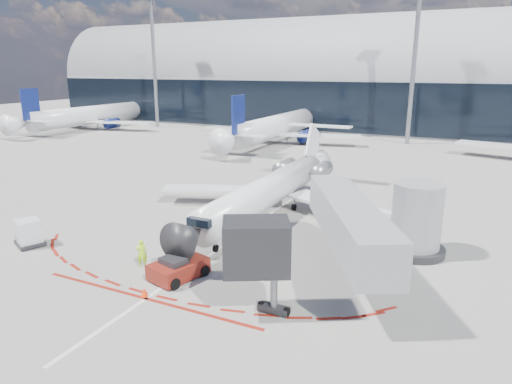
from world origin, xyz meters
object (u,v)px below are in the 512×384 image
at_px(pushback_tug, 178,268).
at_px(ramp_worker, 142,253).
at_px(uld_container, 29,233).
at_px(regional_jet, 274,187).

height_order(pushback_tug, ramp_worker, ramp_worker).
bearing_deg(ramp_worker, uld_container, -31.06).
bearing_deg(ramp_worker, regional_jet, -136.49).
relative_size(regional_jet, ramp_worker, 14.64).
relative_size(pushback_tug, ramp_worker, 2.93).
height_order(ramp_worker, uld_container, uld_container).
distance_m(pushback_tug, uld_container, 12.27).
height_order(regional_jet, ramp_worker, regional_jet).
bearing_deg(ramp_worker, pushback_tug, 140.46).
bearing_deg(regional_jet, uld_container, -130.75).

